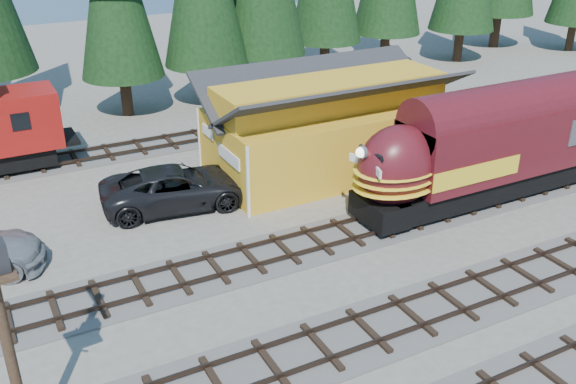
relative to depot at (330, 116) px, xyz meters
name	(u,v)px	position (x,y,z in m)	size (l,w,h in m)	color
ground	(466,261)	(0.00, -10.50, -2.96)	(120.00, 120.00, 0.00)	#6B665B
track_siding	(562,177)	(10.00, -6.50, -2.90)	(68.00, 3.20, 0.33)	#4C4947
track_spur	(105,154)	(-10.00, 7.50, -2.90)	(32.00, 3.20, 0.33)	#4C4947
depot	(330,116)	(0.00, 0.00, 0.00)	(12.80, 7.00, 5.30)	gold
locomotive	(492,150)	(4.82, -6.50, -0.50)	(15.43, 3.07, 4.19)	black
pickup_truck_a	(177,187)	(-8.46, -0.47, -2.00)	(3.18, 6.89, 1.92)	black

